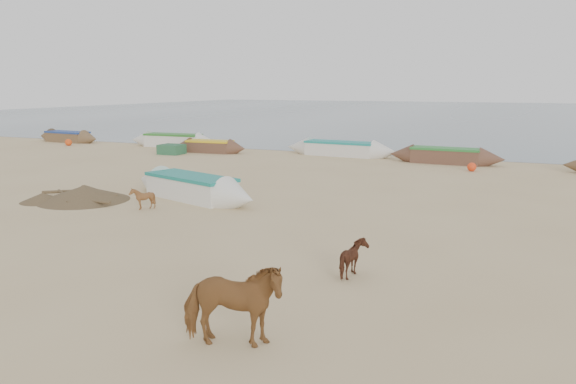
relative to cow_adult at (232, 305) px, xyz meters
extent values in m
plane|color=tan|center=(-2.46, 3.90, -0.72)|extent=(140.00, 140.00, 0.00)
plane|color=slate|center=(-2.46, 85.90, -0.71)|extent=(160.00, 160.00, 0.00)
imported|color=brown|center=(0.00, 0.00, 0.00)|extent=(1.86, 1.25, 1.44)
imported|color=brown|center=(-7.86, 7.82, -0.33)|extent=(0.80, 0.74, 0.77)
imported|color=#532B1B|center=(0.82, 4.05, -0.31)|extent=(0.93, 1.00, 0.82)
cone|color=brown|center=(-10.82, 8.18, -0.45)|extent=(4.25, 4.25, 0.55)
cube|color=#295D3C|center=(-16.24, 21.44, -0.42)|extent=(1.40, 1.20, 0.60)
sphere|color=red|center=(1.58, 21.43, -0.50)|extent=(0.44, 0.44, 0.44)
cube|color=gray|center=(-7.44, 25.40, -0.44)|extent=(1.20, 1.10, 0.56)
sphere|color=#D74514|center=(-25.83, 22.65, -0.48)|extent=(0.48, 0.48, 0.48)
camera|label=1|loc=(4.21, -7.43, 3.45)|focal=35.00mm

